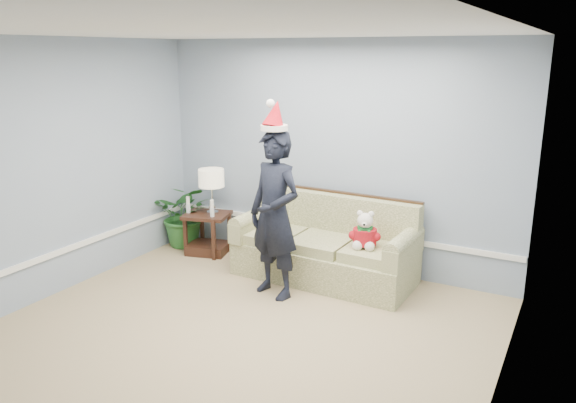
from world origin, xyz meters
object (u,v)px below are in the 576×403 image
(side_table, at_px, (208,238))
(sofa, at_px, (326,249))
(man, at_px, (275,215))
(table_lamp, at_px, (211,180))
(teddy_bear, at_px, (364,234))
(houseplant, at_px, (186,215))

(side_table, bearing_deg, sofa, -0.02)
(sofa, relative_size, man, 1.15)
(side_table, height_order, man, man)
(side_table, distance_m, table_lamp, 0.77)
(teddy_bear, bearing_deg, houseplant, 159.71)
(table_lamp, xyz_separation_m, man, (1.34, -0.73, -0.08))
(side_table, xyz_separation_m, table_lamp, (0.07, 0.03, 0.77))
(sofa, bearing_deg, man, -110.12)
(houseplant, bearing_deg, teddy_bear, -5.62)
(sofa, xyz_separation_m, table_lamp, (-1.62, 0.03, 0.64))
(sofa, xyz_separation_m, side_table, (-1.69, 0.00, -0.13))
(houseplant, bearing_deg, table_lamp, -7.62)
(man, distance_m, teddy_bear, 1.00)
(side_table, xyz_separation_m, houseplant, (-0.43, 0.10, 0.23))
(table_lamp, bearing_deg, houseplant, 172.38)
(table_lamp, bearing_deg, teddy_bear, -5.16)
(table_lamp, relative_size, man, 0.32)
(table_lamp, bearing_deg, man, -28.66)
(sofa, relative_size, table_lamp, 3.55)
(table_lamp, bearing_deg, side_table, -153.58)
(teddy_bear, bearing_deg, sofa, 148.19)
(side_table, relative_size, teddy_bear, 1.57)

